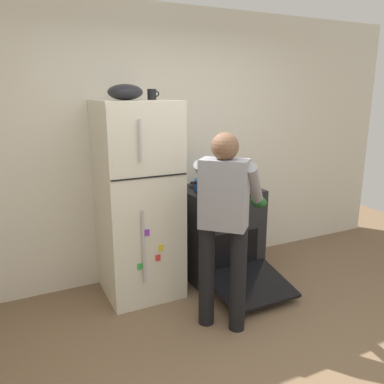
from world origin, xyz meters
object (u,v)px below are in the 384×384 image
coffee_mug (152,94)px  mixing_bowl (125,92)px  pepper_mill (234,174)px  person_cook (225,214)px  refrigerator (138,201)px  stove_range (219,232)px  red_pot (208,185)px

coffee_mug → mixing_bowl: (-0.26, -0.05, 0.02)m
pepper_mill → mixing_bowl: 1.53m
person_cook → mixing_bowl: size_ratio=5.33×
refrigerator → coffee_mug: coffee_mug is taller
stove_range → red_pot: bearing=-168.7°
refrigerator → person_cook: 0.95m
stove_range → red_pot: red_pot is taller
person_cook → mixing_bowl: mixing_bowl is taller
stove_range → mixing_bowl: size_ratio=4.09×
red_pot → pepper_mill: (0.46, 0.25, 0.02)m
person_cook → red_pot: person_cook is taller
stove_range → person_cook: size_ratio=0.77×
red_pot → person_cook: bearing=-109.6°
coffee_mug → person_cook: bearing=-74.8°
coffee_mug → mixing_bowl: size_ratio=0.37×
coffee_mug → mixing_bowl: mixing_bowl is taller
pepper_mill → refrigerator: bearing=-170.3°
refrigerator → red_pot: refrigerator is taller
stove_range → red_pot: size_ratio=3.32×
stove_range → coffee_mug: 1.57m
person_cook → stove_range: bearing=61.8°
refrigerator → mixing_bowl: (-0.08, 0.00, 0.98)m
stove_range → coffee_mug: coffee_mug is taller
pepper_mill → red_pot: bearing=-151.5°
mixing_bowl → stove_range: bearing=-1.1°
mixing_bowl → person_cook: bearing=-59.1°
stove_range → pepper_mill: 0.67m
red_pot → mixing_bowl: size_ratio=1.23×
person_cook → red_pot: size_ratio=4.32×
refrigerator → stove_range: bearing=-1.2°
coffee_mug → mixing_bowl: bearing=-169.2°
refrigerator → red_pot: (0.71, -0.05, 0.09)m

